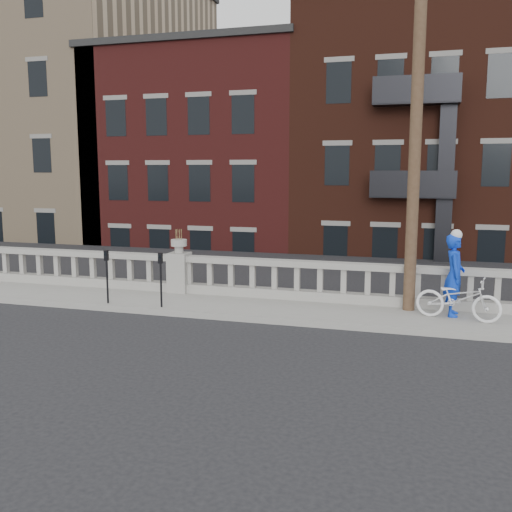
{
  "coord_description": "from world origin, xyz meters",
  "views": [
    {
      "loc": [
        6.45,
        -10.42,
        3.51
      ],
      "look_at": [
        2.44,
        3.2,
        1.37
      ],
      "focal_mm": 40.0,
      "sensor_mm": 36.0,
      "label": 1
    }
  ],
  "objects": [
    {
      "name": "balustrade",
      "position": [
        0.0,
        3.95,
        0.64
      ],
      "size": [
        28.0,
        0.34,
        1.03
      ],
      "color": "gray",
      "rests_on": "sidewalk"
    },
    {
      "name": "cyclist",
      "position": [
        7.2,
        3.33,
        1.11
      ],
      "size": [
        0.46,
        0.7,
        1.91
      ],
      "primitive_type": "imported",
      "rotation": [
        0.0,
        0.0,
        1.57
      ],
      "color": "#0C34C1",
      "rests_on": "sidewalk"
    },
    {
      "name": "bicycle",
      "position": [
        7.29,
        2.96,
        0.64
      ],
      "size": [
        1.96,
        1.03,
        0.98
      ],
      "primitive_type": "imported",
      "rotation": [
        0.0,
        0.0,
        1.36
      ],
      "color": "white",
      "rests_on": "sidewalk"
    },
    {
      "name": "parking_meter_b",
      "position": [
        -1.19,
        2.15,
        1.0
      ],
      "size": [
        0.1,
        0.09,
        1.36
      ],
      "color": "black",
      "rests_on": "sidewalk"
    },
    {
      "name": "parking_meter_c",
      "position": [
        0.31,
        2.15,
        1.0
      ],
      "size": [
        0.1,
        0.09,
        1.36
      ],
      "color": "black",
      "rests_on": "sidewalk"
    },
    {
      "name": "utility_pole",
      "position": [
        6.2,
        3.6,
        5.24
      ],
      "size": [
        1.6,
        0.28,
        10.0
      ],
      "color": "#422D1E",
      "rests_on": "sidewalk"
    },
    {
      "name": "lower_level",
      "position": [
        0.56,
        23.04,
        2.63
      ],
      "size": [
        80.0,
        44.0,
        20.8
      ],
      "color": "#605E59",
      "rests_on": "ground"
    },
    {
      "name": "sidewalk",
      "position": [
        0.0,
        3.0,
        0.07
      ],
      "size": [
        32.0,
        2.2,
        0.15
      ],
      "primitive_type": "cube",
      "color": "gray",
      "rests_on": "ground"
    },
    {
      "name": "ground",
      "position": [
        0.0,
        0.0,
        0.0
      ],
      "size": [
        120.0,
        120.0,
        0.0
      ],
      "primitive_type": "plane",
      "color": "black",
      "rests_on": "ground"
    },
    {
      "name": "planter_pedestal",
      "position": [
        0.0,
        3.95,
        0.83
      ],
      "size": [
        0.55,
        0.55,
        1.76
      ],
      "color": "gray",
      "rests_on": "sidewalk"
    }
  ]
}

